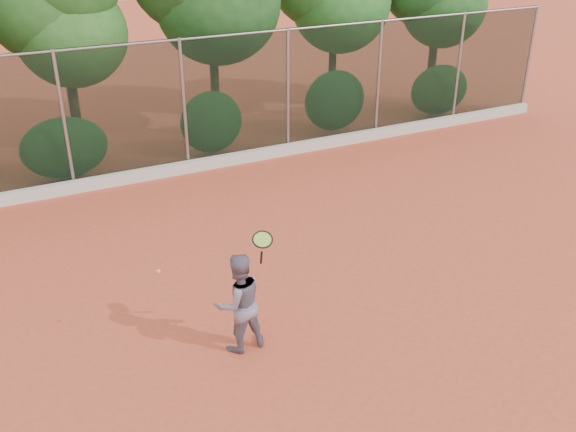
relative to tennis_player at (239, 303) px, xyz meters
name	(u,v)px	position (x,y,z in m)	size (l,w,h in m)	color
ground	(312,299)	(1.72, 0.69, -0.85)	(80.00, 80.00, 0.00)	#C84C2F
concrete_curb	(191,166)	(1.72, 7.51, -0.70)	(24.00, 0.20, 0.30)	beige
tennis_player	(239,303)	(0.00, 0.00, 0.00)	(0.83, 0.64, 1.70)	slate
chainlink_fence	(184,102)	(1.72, 7.69, 1.01)	(24.09, 0.09, 3.50)	black
tennis_racket	(262,242)	(0.41, -0.05, 1.03)	(0.40, 0.38, 0.60)	black
tennis_ball_in_flight	(158,271)	(-1.09, 0.52, 0.59)	(0.06, 0.06, 0.06)	#CFD530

